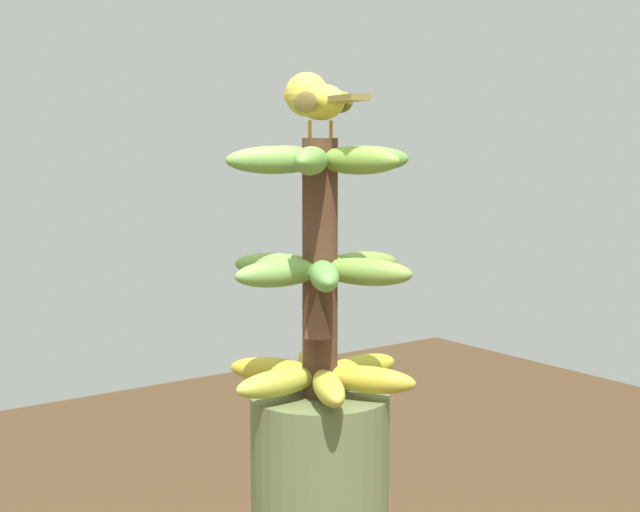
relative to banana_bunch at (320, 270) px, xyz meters
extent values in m
cylinder|color=#4C2D1E|center=(0.00, 0.00, 0.00)|extent=(0.05, 0.05, 0.34)
ellipsoid|color=gold|center=(0.06, -0.03, -0.14)|extent=(0.13, 0.09, 0.04)
ellipsoid|color=gold|center=(0.06, 0.04, -0.14)|extent=(0.13, 0.10, 0.04)
ellipsoid|color=#ACAB29|center=(0.00, 0.07, -0.14)|extent=(0.04, 0.13, 0.04)
ellipsoid|color=#ACA93C|center=(-0.06, 0.03, -0.14)|extent=(0.13, 0.09, 0.04)
ellipsoid|color=gold|center=(-0.06, -0.04, -0.14)|extent=(0.13, 0.10, 0.04)
ellipsoid|color=#A9AC3A|center=(0.00, -0.07, -0.14)|extent=(0.04, 0.13, 0.04)
ellipsoid|color=#6F9D47|center=(0.00, -0.06, 0.00)|extent=(0.04, 0.13, 0.04)
ellipsoid|color=#5E9A45|center=(0.05, -0.03, 0.00)|extent=(0.13, 0.10, 0.04)
ellipsoid|color=olive|center=(0.06, 0.03, 0.00)|extent=(0.13, 0.09, 0.04)
ellipsoid|color=olive|center=(0.00, 0.06, 0.00)|extent=(0.04, 0.13, 0.04)
ellipsoid|color=#629A3E|center=(-0.05, 0.03, 0.00)|extent=(0.13, 0.10, 0.04)
ellipsoid|color=olive|center=(-0.06, -0.03, 0.00)|extent=(0.13, 0.09, 0.04)
ellipsoid|color=#5C953B|center=(0.02, 0.06, 0.14)|extent=(0.07, 0.14, 0.04)
ellipsoid|color=#619644|center=(-0.04, 0.04, 0.14)|extent=(0.12, 0.12, 0.04)
ellipsoid|color=#6E9B45|center=(-0.06, -0.01, 0.14)|extent=(0.14, 0.06, 0.04)
ellipsoid|color=#6E9D44|center=(-0.02, -0.06, 0.14)|extent=(0.07, 0.14, 0.04)
ellipsoid|color=#63953E|center=(0.04, -0.04, 0.14)|extent=(0.12, 0.12, 0.04)
ellipsoid|color=olive|center=(0.06, 0.01, 0.14)|extent=(0.14, 0.06, 0.04)
cone|color=brown|center=(0.03, -0.02, -0.05)|extent=(0.04, 0.04, 0.06)
cylinder|color=#C68933|center=(-0.02, 0.03, 0.18)|extent=(0.00, 0.00, 0.02)
cylinder|color=#C68933|center=(-0.02, 0.00, 0.18)|extent=(0.00, 0.01, 0.02)
ellipsoid|color=gold|center=(-0.02, 0.02, 0.22)|extent=(0.11, 0.07, 0.05)
ellipsoid|color=olive|center=(-0.01, 0.04, 0.22)|extent=(0.08, 0.02, 0.03)
ellipsoid|color=olive|center=(-0.02, -0.01, 0.22)|extent=(0.08, 0.02, 0.03)
cube|color=olive|center=(0.06, 0.00, 0.22)|extent=(0.07, 0.04, 0.01)
sphere|color=gold|center=(-0.07, 0.03, 0.23)|extent=(0.06, 0.06, 0.06)
sphere|color=black|center=(-0.08, 0.01, 0.24)|extent=(0.01, 0.01, 0.01)
cone|color=orange|center=(-0.10, 0.03, 0.23)|extent=(0.04, 0.03, 0.02)
camera|label=1|loc=(1.00, -0.74, 0.17)|focal=53.55mm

